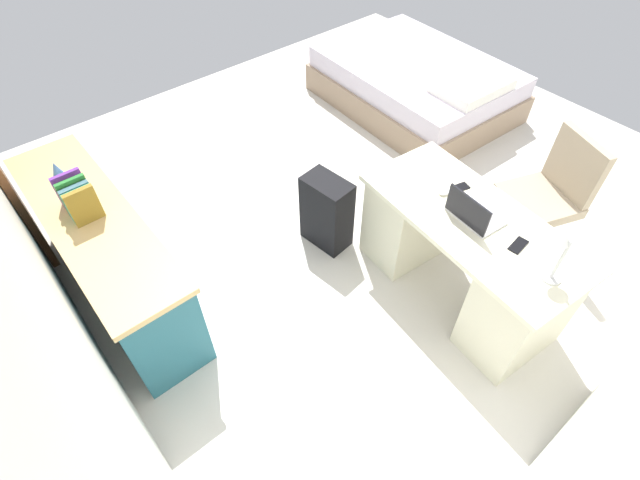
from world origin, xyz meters
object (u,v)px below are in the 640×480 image
figurine_small (56,170)px  laptop (473,214)px  credenza (109,256)px  cell_phone_near_laptop (518,245)px  suitcase_black (327,212)px  desk_lamp (561,242)px  desk (462,256)px  bed (416,84)px  office_chair (543,203)px  computer_mouse (446,191)px  cell_phone_by_mouse (459,188)px

figurine_small → laptop: bearing=-138.1°
credenza → cell_phone_near_laptop: (-1.80, -1.80, 0.36)m
suitcase_black → figurine_small: 1.83m
desk_lamp → figurine_small: size_ratio=3.14×
laptop → credenza: bearing=49.9°
desk → figurine_small: size_ratio=13.61×
credenza → bed: credenza is taller
bed → laptop: size_ratio=5.95×
suitcase_black → cell_phone_near_laptop: bearing=-170.2°
laptop → desk_lamp: bearing=176.9°
bed → figurine_small: size_ratio=17.85×
bed → figurine_small: (0.14, 3.39, 0.56)m
desk → desk_lamp: 0.79m
office_chair → cell_phone_near_laptop: office_chair is taller
desk → suitcase_black: bearing=20.9°
credenza → bed: (0.34, -3.39, -0.13)m
desk_lamp → laptop: bearing=-3.1°
desk → laptop: bearing=69.5°
cell_phone_near_laptop → laptop: bearing=0.5°
office_chair → computer_mouse: (0.34, 0.77, 0.32)m
computer_mouse → cell_phone_near_laptop: size_ratio=0.74×
office_chair → credenza: size_ratio=0.52×
office_chair → credenza: office_chair is taller
desk_lamp → figurine_small: (2.49, 1.74, -0.18)m
laptop → desk: bearing=-110.5°
laptop → figurine_small: bearing=41.9°
computer_mouse → laptop: bearing=171.0°
office_chair → cell_phone_near_laptop: 0.89m
bed → suitcase_black: (-0.89, 1.96, 0.05)m
bed → suitcase_black: 2.16m
bed → desk_lamp: desk_lamp is taller
desk → laptop: size_ratio=4.54×
laptop → figurine_small: size_ratio=3.00×
credenza → laptop: 2.34m
office_chair → cell_phone_near_laptop: size_ratio=6.91×
office_chair → credenza: 3.04m
bed → computer_mouse: computer_mouse is taller
desk → office_chair: bearing=-95.1°
suitcase_black → credenza: bearing=62.2°
bed → cell_phone_near_laptop: (-2.14, 1.59, 0.49)m
credenza → laptop: bearing=-130.1°
desk → suitcase_black: size_ratio=2.53×
office_chair → computer_mouse: 0.90m
bed → computer_mouse: 2.27m
computer_mouse → bed: bearing=-39.2°
suitcase_black → cell_phone_by_mouse: 0.98m
suitcase_black → computer_mouse: computer_mouse is taller
desk → bed: 2.44m
office_chair → bed: office_chair is taller
office_chair → bed: 2.07m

